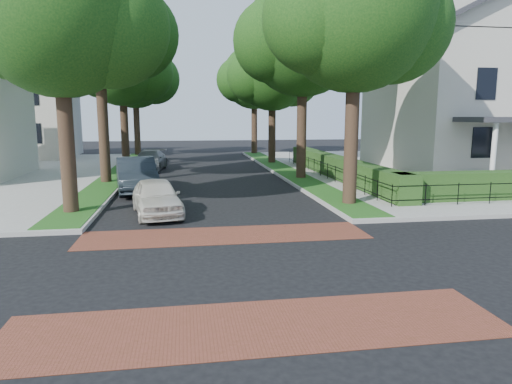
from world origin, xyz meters
The scene contains 21 objects.
ground centered at (0.00, 0.00, 0.00)m, with size 120.00×120.00×0.00m, color black.
sidewalk_ne centered at (19.50, 19.00, 0.07)m, with size 30.00×30.00×0.15m, color gray.
crosswalk_far centered at (0.00, 3.20, 0.01)m, with size 9.00×2.20×0.01m, color brown.
crosswalk_near centered at (0.00, -3.20, 0.01)m, with size 9.00×2.20×0.01m, color brown.
grass_strip_ne centered at (5.40, 19.10, 0.16)m, with size 1.60×29.80×0.02m, color #1B4915.
grass_strip_nw centered at (-5.40, 19.10, 0.16)m, with size 1.60×29.80×0.02m, color #1B4915.
tree_right_near centered at (5.60, 7.24, 7.63)m, with size 7.75×6.67×10.66m.
tree_right_mid centered at (5.61, 15.25, 7.99)m, with size 8.25×7.09×11.22m.
tree_right_far centered at (5.60, 24.22, 6.91)m, with size 7.25×6.23×9.74m.
tree_right_back centered at (5.60, 33.23, 7.27)m, with size 7.50×6.45×10.20m.
tree_left_near centered at (-5.40, 7.23, 7.27)m, with size 7.50×6.45×10.20m.
tree_left_mid centered at (-5.39, 15.24, 8.34)m, with size 8.00×6.88×11.48m.
tree_left_far centered at (-5.40, 24.22, 7.12)m, with size 7.00×6.02×9.86m.
tree_left_back centered at (-5.40, 33.24, 7.41)m, with size 7.75×6.66×10.44m.
hedge_main_road centered at (7.70, 15.00, 0.75)m, with size 1.00×18.00×1.20m, color #1E4116.
fence_main_road centered at (6.90, 15.00, 0.60)m, with size 0.06×18.00×0.90m, color black, non-canonical shape.
house_victorian centered at (17.51, 15.92, 6.02)m, with size 13.00×13.05×12.48m.
house_left_far centered at (-15.49, 31.99, 5.04)m, with size 10.00×9.00×10.14m.
parked_car_front centered at (-2.30, 6.62, 0.69)m, with size 1.64×4.07×1.39m, color silver.
parked_car_middle centered at (-3.60, 12.25, 0.85)m, with size 1.80×5.17×1.70m, color black.
parked_car_rear centered at (-3.60, 21.24, 0.69)m, with size 1.93×4.76×1.38m, color slate.
Camera 1 is at (-1.21, -10.77, 3.73)m, focal length 32.00 mm.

